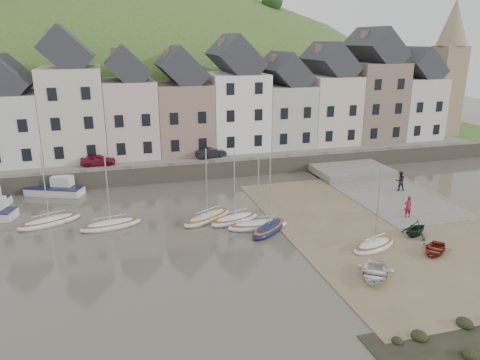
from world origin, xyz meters
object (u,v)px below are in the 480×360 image
object	(u,v)px
rowboat_white	(375,273)
car_left	(98,160)
car_right	(211,153)
rowboat_red	(435,249)
person_red	(408,207)
rowboat_green	(415,228)
sailboat_0	(50,221)
person_dark	(400,181)

from	to	relation	value
rowboat_white	car_left	bearing A→B (deg)	157.38
car_right	rowboat_red	bearing A→B (deg)	-171.10
person_red	rowboat_green	bearing A→B (deg)	64.14
rowboat_green	rowboat_red	world-z (taller)	rowboat_green
sailboat_0	person_red	distance (m)	29.44
rowboat_green	person_red	distance (m)	3.79
car_left	car_right	distance (m)	12.22
person_red	car_left	size ratio (longest dim) A/B	0.52
person_red	person_dark	size ratio (longest dim) A/B	0.96
rowboat_red	rowboat_white	bearing A→B (deg)	-111.83
rowboat_white	person_dark	size ratio (longest dim) A/B	1.74
sailboat_0	person_red	bearing A→B (deg)	-13.35
sailboat_0	person_red	size ratio (longest dim) A/B	3.41
rowboat_red	rowboat_green	bearing A→B (deg)	130.19
sailboat_0	rowboat_red	world-z (taller)	sailboat_0
person_dark	sailboat_0	bearing A→B (deg)	14.10
rowboat_green	car_left	size ratio (longest dim) A/B	0.67
sailboat_0	rowboat_green	world-z (taller)	sailboat_0
rowboat_green	car_right	xyz separation A→B (m)	(-10.93, 21.83, 1.47)
person_dark	rowboat_white	bearing A→B (deg)	65.97
rowboat_green	rowboat_red	xyz separation A→B (m)	(-0.50, -2.87, -0.34)
person_dark	car_right	world-z (taller)	car_right
rowboat_green	person_red	xyz separation A→B (m)	(1.69, 3.37, 0.36)
sailboat_0	person_dark	bearing A→B (deg)	-0.81
car_left	rowboat_white	bearing A→B (deg)	-144.95
rowboat_green	person_dark	distance (m)	11.06
rowboat_green	rowboat_red	distance (m)	2.93
sailboat_0	car_left	distance (m)	12.42
sailboat_0	rowboat_green	size ratio (longest dim) A/B	2.66
car_right	sailboat_0	bearing A→B (deg)	112.09
rowboat_white	rowboat_red	bearing A→B (deg)	53.26
rowboat_green	person_dark	size ratio (longest dim) A/B	1.24
person_dark	car_left	xyz separation A→B (m)	(-28.44, 12.12, 1.13)
rowboat_white	person_red	xyz separation A→B (m)	(8.12, 8.16, 0.64)
rowboat_red	person_dark	xyz separation A→B (m)	(5.79, 12.58, 0.73)
person_red	car_right	world-z (taller)	car_right
person_dark	car_right	bearing A→B (deg)	-21.87
rowboat_green	rowboat_red	size ratio (longest dim) A/B	0.86
rowboat_red	car_left	xyz separation A→B (m)	(-22.65, 24.70, 1.86)
sailboat_0	rowboat_white	bearing A→B (deg)	-36.09
person_red	sailboat_0	bearing A→B (deg)	-12.50
car_left	rowboat_green	bearing A→B (deg)	-130.41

